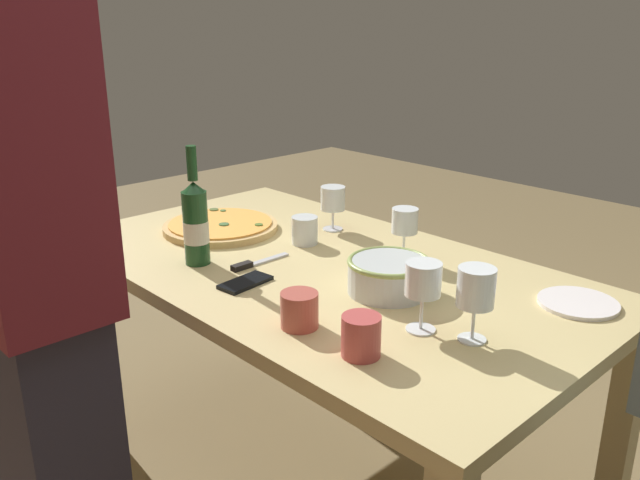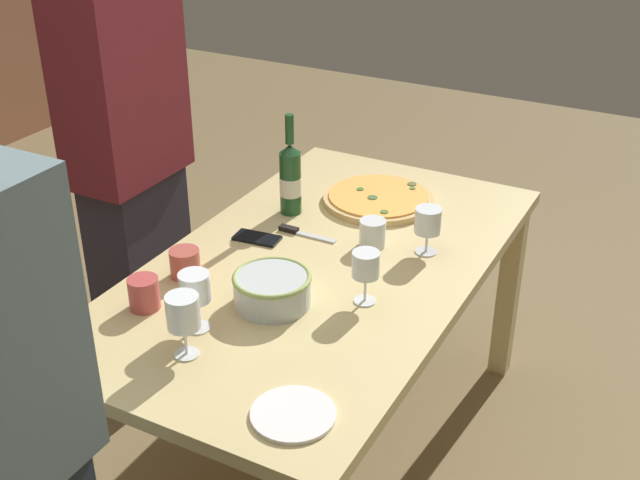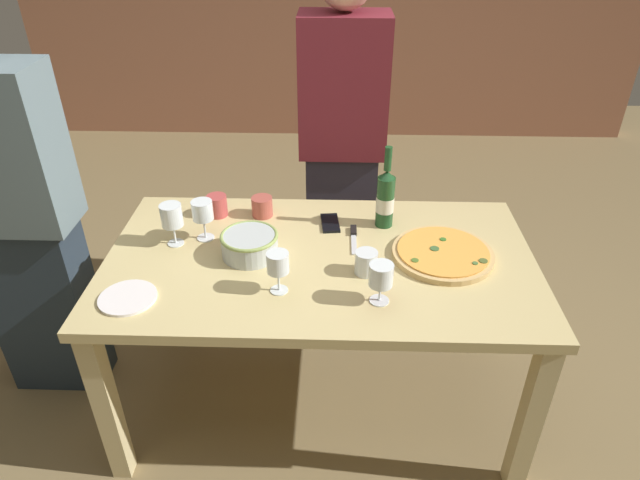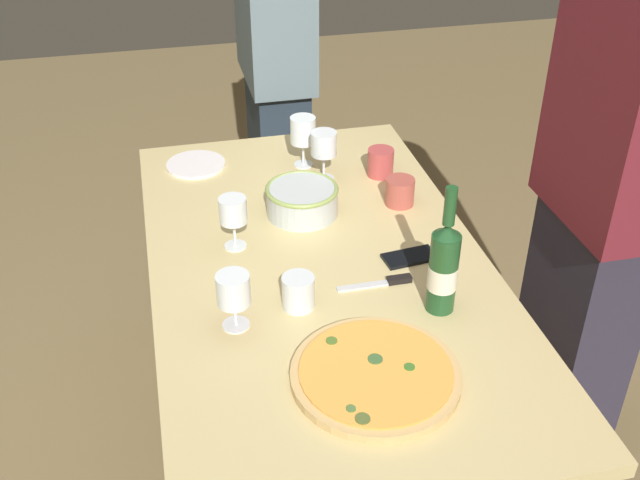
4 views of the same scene
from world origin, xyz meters
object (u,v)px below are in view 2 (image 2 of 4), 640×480
wine_bottle (290,178)px  side_plate (293,414)px  pizza (378,199)px  cup_ceramic (185,263)px  wine_glass_by_bottle (183,313)px  wine_glass_near_pizza (428,223)px  cup_amber (373,233)px  dining_table (320,289)px  wine_glass_far_left (366,266)px  cup_spare (144,293)px  serving_bowl (272,288)px  person_host (130,167)px  wine_glass_far_right (195,290)px  pizza_knife (300,232)px  cell_phone (257,238)px

wine_bottle → side_plate: wine_bottle is taller
pizza → cup_ceramic: (-0.71, 0.29, 0.03)m
pizza → wine_glass_by_bottle: wine_glass_by_bottle is taller
wine_glass_near_pizza → pizza: bearing=47.4°
cup_amber → dining_table: bearing=150.8°
wine_glass_near_pizza → cup_ceramic: (-0.46, 0.56, -0.06)m
dining_table → pizza: 0.47m
wine_glass_far_left → cup_spare: (-0.31, 0.51, -0.07)m
serving_bowl → cup_amber: bearing=-13.1°
serving_bowl → person_host: bearing=65.8°
wine_glass_far_right → pizza_knife: size_ratio=0.82×
pizza_knife → wine_glass_far_left: bearing=-126.6°
wine_glass_near_pizza → person_host: 1.03m
serving_bowl → cell_phone: 0.38m
wine_glass_far_left → cup_amber: bearing=21.2°
dining_table → cup_ceramic: cup_ceramic is taller
person_host → pizza_knife: bearing=10.3°
pizza → wine_glass_near_pizza: size_ratio=2.57×
dining_table → wine_bottle: size_ratio=4.70×
side_plate → person_host: size_ratio=0.11×
wine_glass_far_left → wine_glass_by_bottle: bearing=146.4°
side_plate → cell_phone: size_ratio=1.34×
cup_amber → cell_phone: bearing=111.7°
pizza → wine_glass_far_left: size_ratio=2.46×
wine_bottle → wine_glass_far_left: wine_bottle is taller
wine_glass_far_right → side_plate: 0.44m
dining_table → serving_bowl: serving_bowl is taller
cup_amber → cell_phone: cup_amber is taller
wine_glass_by_bottle → person_host: 0.95m
wine_glass_near_pizza → wine_glass_far_right: wine_glass_far_right is taller
cup_spare → pizza_knife: bearing=-15.7°
wine_glass_near_pizza → cup_spare: bearing=139.3°
cup_amber → pizza_knife: cup_amber is taller
wine_glass_near_pizza → pizza_knife: size_ratio=0.74×
cell_phone → pizza: bearing=146.0°
wine_glass_far_right → cup_ceramic: size_ratio=1.87×
dining_table → cup_spare: bearing=145.6°
wine_glass_far_right → cup_ceramic: wine_glass_far_right is taller
dining_table → side_plate: side_plate is taller
wine_glass_near_pizza → wine_glass_by_bottle: bearing=156.8°
wine_glass_far_right → side_plate: wine_glass_far_right is taller
wine_glass_near_pizza → cup_ceramic: bearing=129.3°
wine_glass_near_pizza → wine_glass_far_left: size_ratio=0.96×
pizza → person_host: size_ratio=0.22×
wine_glass_far_right → pizza_knife: 0.59m
wine_glass_by_bottle → person_host: (0.64, 0.69, -0.00)m
serving_bowl → cup_amber: serving_bowl is taller
wine_glass_by_bottle → cup_spare: (0.12, 0.23, -0.08)m
wine_glass_by_bottle → cup_ceramic: (0.31, 0.23, -0.08)m
wine_glass_by_bottle → wine_glass_far_right: size_ratio=1.04×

